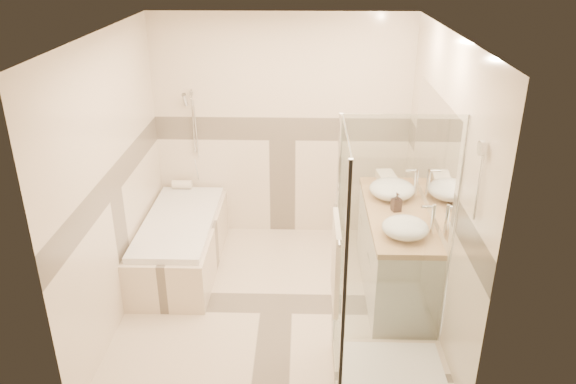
{
  "coord_description": "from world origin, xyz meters",
  "views": [
    {
      "loc": [
        0.23,
        -4.42,
        3.14
      ],
      "look_at": [
        0.1,
        0.25,
        1.05
      ],
      "focal_mm": 35.0,
      "sensor_mm": 36.0,
      "label": 1
    }
  ],
  "objects_px": {
    "bathtub": "(181,240)",
    "vessel_sink_near": "(392,189)",
    "amenity_bottle_b": "(394,196)",
    "amenity_bottle_a": "(397,202)",
    "vessel_sink_far": "(405,228)",
    "vanity": "(394,250)",
    "shower_enclosure": "(381,325)"
  },
  "relations": [
    {
      "from": "bathtub",
      "to": "shower_enclosure",
      "type": "distance_m",
      "value": 2.47
    },
    {
      "from": "vanity",
      "to": "vessel_sink_far",
      "type": "xyz_separation_m",
      "value": [
        -0.02,
        -0.49,
        0.5
      ]
    },
    {
      "from": "bathtub",
      "to": "vanity",
      "type": "bearing_deg",
      "value": -9.25
    },
    {
      "from": "vessel_sink_far",
      "to": "amenity_bottle_b",
      "type": "distance_m",
      "value": 0.65
    },
    {
      "from": "bathtub",
      "to": "vanity",
      "type": "relative_size",
      "value": 1.05
    },
    {
      "from": "vessel_sink_far",
      "to": "amenity_bottle_b",
      "type": "bearing_deg",
      "value": 90.0
    },
    {
      "from": "amenity_bottle_a",
      "to": "amenity_bottle_b",
      "type": "bearing_deg",
      "value": 90.0
    },
    {
      "from": "vessel_sink_near",
      "to": "vessel_sink_far",
      "type": "xyz_separation_m",
      "value": [
        0.0,
        -0.79,
        -0.01
      ]
    },
    {
      "from": "vanity",
      "to": "amenity_bottle_b",
      "type": "distance_m",
      "value": 0.52
    },
    {
      "from": "amenity_bottle_b",
      "to": "shower_enclosure",
      "type": "bearing_deg",
      "value": -100.8
    },
    {
      "from": "vanity",
      "to": "amenity_bottle_a",
      "type": "bearing_deg",
      "value": -179.85
    },
    {
      "from": "vessel_sink_far",
      "to": "bathtub",
      "type": "bearing_deg",
      "value": 158.47
    },
    {
      "from": "vessel_sink_far",
      "to": "amenity_bottle_a",
      "type": "distance_m",
      "value": 0.49
    },
    {
      "from": "amenity_bottle_b",
      "to": "vessel_sink_near",
      "type": "bearing_deg",
      "value": 90.0
    },
    {
      "from": "amenity_bottle_b",
      "to": "amenity_bottle_a",
      "type": "bearing_deg",
      "value": -90.0
    },
    {
      "from": "vessel_sink_near",
      "to": "amenity_bottle_a",
      "type": "bearing_deg",
      "value": -90.0
    },
    {
      "from": "bathtub",
      "to": "vessel_sink_near",
      "type": "distance_m",
      "value": 2.22
    },
    {
      "from": "shower_enclosure",
      "to": "amenity_bottle_a",
      "type": "distance_m",
      "value": 1.37
    },
    {
      "from": "bathtub",
      "to": "vessel_sink_near",
      "type": "xyz_separation_m",
      "value": [
        2.13,
        -0.05,
        0.63
      ]
    },
    {
      "from": "vanity",
      "to": "shower_enclosure",
      "type": "distance_m",
      "value": 1.31
    },
    {
      "from": "shower_enclosure",
      "to": "amenity_bottle_a",
      "type": "height_order",
      "value": "shower_enclosure"
    },
    {
      "from": "bathtub",
      "to": "vessel_sink_near",
      "type": "bearing_deg",
      "value": -1.39
    },
    {
      "from": "vessel_sink_far",
      "to": "amenity_bottle_b",
      "type": "relative_size",
      "value": 2.68
    },
    {
      "from": "shower_enclosure",
      "to": "vessel_sink_near",
      "type": "distance_m",
      "value": 1.65
    },
    {
      "from": "amenity_bottle_a",
      "to": "vessel_sink_far",
      "type": "bearing_deg",
      "value": -90.0
    },
    {
      "from": "vessel_sink_near",
      "to": "amenity_bottle_b",
      "type": "height_order",
      "value": "vessel_sink_near"
    },
    {
      "from": "amenity_bottle_a",
      "to": "bathtub",
      "type": "bearing_deg",
      "value": 170.67
    },
    {
      "from": "shower_enclosure",
      "to": "amenity_bottle_b",
      "type": "xyz_separation_m",
      "value": [
        0.27,
        1.43,
        0.42
      ]
    },
    {
      "from": "vessel_sink_near",
      "to": "bathtub",
      "type": "bearing_deg",
      "value": 178.61
    },
    {
      "from": "shower_enclosure",
      "to": "amenity_bottle_a",
      "type": "relative_size",
      "value": 11.42
    },
    {
      "from": "amenity_bottle_a",
      "to": "amenity_bottle_b",
      "type": "height_order",
      "value": "amenity_bottle_a"
    },
    {
      "from": "amenity_bottle_a",
      "to": "amenity_bottle_b",
      "type": "relative_size",
      "value": 1.2
    }
  ]
}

